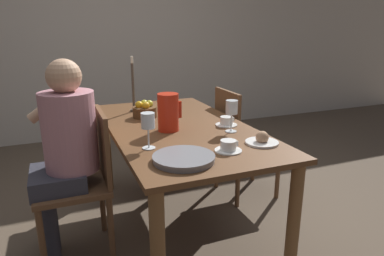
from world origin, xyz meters
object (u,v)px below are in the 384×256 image
Objects in this scene: person_seated at (65,145)px; bread_plate at (262,140)px; teacup_near_person at (228,147)px; fruit_bowl at (145,110)px; chair_opposite at (240,139)px; serving_tray at (184,158)px; wine_glass_juice at (148,123)px; candlestick_tall at (133,89)px; teacup_across at (226,122)px; red_pitcher at (168,112)px; wine_glass_water at (232,109)px; chair_person_side at (84,179)px.

person_seated reaches higher than bread_plate.
fruit_bowl reaches higher than teacup_near_person.
chair_opposite is 2.93× the size of serving_tray.
wine_glass_juice is 1.06× the size of bread_plate.
candlestick_tall is (0.12, 0.86, 0.03)m from wine_glass_juice.
person_seated is 8.37× the size of teacup_across.
red_pitcher is at bearing -92.54° from person_seated.
wine_glass_juice is 0.47× the size of candlestick_tall.
chair_opposite is 4.51× the size of wine_glass_water.
wine_glass_juice is 0.67m from fruit_bowl.
bread_plate is (0.05, -0.26, -0.13)m from wine_glass_water.
serving_tray is 1.65× the size of bread_plate.
chair_opposite is at bearing 48.51° from teacup_across.
red_pitcher is at bearing 109.99° from teacup_near_person.
teacup_near_person is 0.77× the size of bread_plate.
serving_tray is 0.89m from fruit_bowl.
bread_plate is (0.49, 0.08, 0.00)m from serving_tray.
wine_glass_water is 1.16× the size of fruit_bowl.
teacup_across is at bearing 63.67° from teacup_near_person.
red_pitcher is (0.62, -0.03, 0.14)m from person_seated.
person_seated is 7.00× the size of fruit_bowl.
chair_opposite is 1.38m from person_seated.
red_pitcher is (0.53, -0.02, 0.37)m from chair_person_side.
wine_glass_water reaches higher than serving_tray.
chair_person_side is 0.83m from candlestick_tall.
chair_person_side is at bearing -75.87° from chair_opposite.
chair_person_side is 1.29m from chair_opposite.
person_seated reaches higher than fruit_bowl.
teacup_near_person is 0.27m from serving_tray.
wine_glass_juice is 0.65m from teacup_across.
bread_plate is 0.44× the size of candlestick_tall.
red_pitcher reaches higher than chair_opposite.
red_pitcher reaches higher than teacup_across.
teacup_near_person is 1.10m from candlestick_tall.
fruit_bowl is (-0.40, 0.55, -0.10)m from wine_glass_water.
teacup_near_person is 1.00× the size of teacup_across.
chair_person_side reaches higher than teacup_near_person.
wine_glass_water is at bearing 59.49° from teacup_near_person.
wine_glass_water is 0.69m from fruit_bowl.
fruit_bowl is (-0.46, 0.81, 0.03)m from bread_plate.
chair_person_side is 0.98m from wine_glass_water.
wine_glass_water reaches higher than bread_plate.
chair_opposite is at bearing 54.14° from wine_glass_water.
wine_glass_juice is at bearing 165.35° from bread_plate.
fruit_bowl is (-0.77, 0.04, 0.30)m from chair_opposite.
teacup_near_person is at bearing -75.10° from fruit_bowl.
wine_glass_water is at bearing -26.22° from red_pitcher.
red_pitcher is 0.59m from candlestick_tall.
red_pitcher is at bearing -81.86° from fruit_bowl.
serving_tray is 0.73× the size of candlestick_tall.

